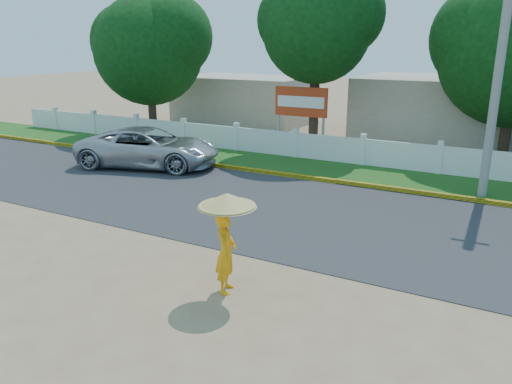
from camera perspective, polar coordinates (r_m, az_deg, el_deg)
ground at (r=11.32m, az=-4.88°, el=-8.92°), size 120.00×120.00×0.00m
road at (r=14.98m, az=4.55°, el=-2.27°), size 60.00×7.00×0.02m
grass_verge at (r=19.70m, az=10.78°, el=2.19°), size 60.00×3.50×0.03m
curb at (r=18.13m, az=9.13°, el=1.20°), size 40.00×0.18×0.16m
fence at (r=20.93m, az=12.09°, el=4.48°), size 40.00×0.10×1.10m
building_near at (r=26.82m, az=22.72°, el=8.51°), size 10.00×6.00×3.20m
building_far at (r=31.82m, az=-1.32°, el=10.55°), size 8.00×5.00×2.80m
utility_pole at (r=17.39m, az=26.01°, el=12.43°), size 0.28×0.28×8.12m
vehicle at (r=20.68m, az=-12.18°, el=5.00°), size 6.17×4.11×1.57m
monk_with_parasol at (r=9.88m, az=-3.40°, el=-4.18°), size 1.16×1.16×2.10m
billboard at (r=22.78m, az=5.15°, el=9.83°), size 2.50×0.13×2.95m
tree_row at (r=22.65m, az=22.18°, el=15.79°), size 33.52×7.57×8.63m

